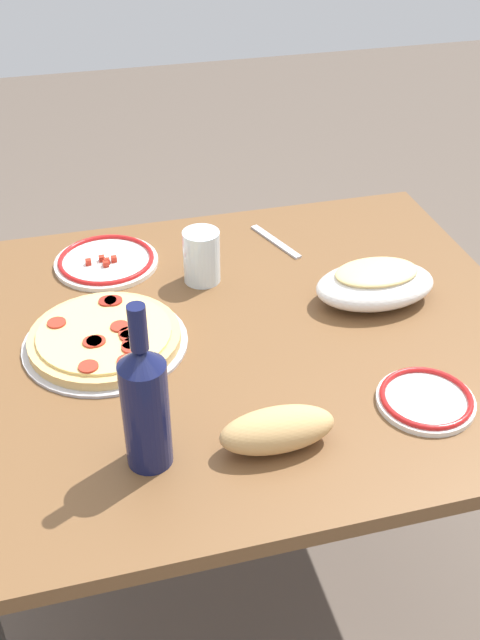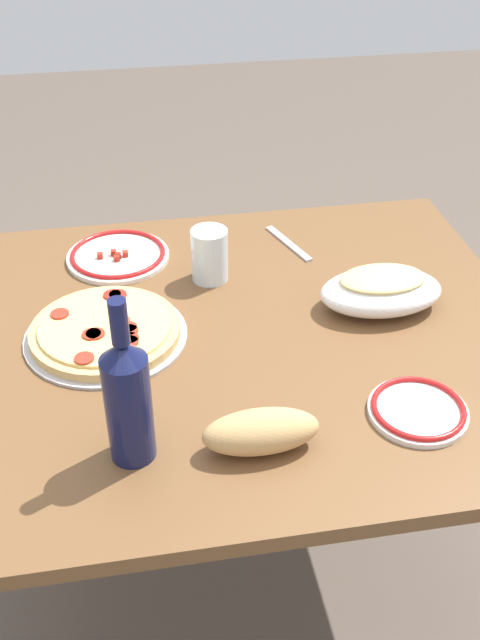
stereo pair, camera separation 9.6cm
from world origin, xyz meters
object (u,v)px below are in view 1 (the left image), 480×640
Objects in this scene: baked_pasta_dish at (375,283)px; wine_bottle at (145,404)px; dining_table at (240,384)px; side_plate_near at (106,261)px; bread_loaf at (277,430)px; pepperoni_pizza at (105,338)px; water_glass at (202,257)px; side_plate_far at (426,399)px.

wine_bottle reaches higher than baked_pasta_dish.
dining_table is 5.04× the size of side_plate_near.
pepperoni_pizza is at bearing -55.29° from bread_loaf.
side_plate_far is (-0.28, 0.47, -0.05)m from water_glass.
bread_loaf is (-0.19, 0.61, 0.03)m from side_plate_near.
water_glass reaches higher than side_plate_far.
bread_loaf reaches higher than dining_table.
side_plate_far is (-0.49, 0.30, -0.01)m from pepperoni_pizza.
bread_loaf is (0.30, 0.34, -0.01)m from baked_pasta_dish.
wine_bottle is at bearing 1.21° from side_plate_far.
pepperoni_pizza is 0.28m from side_plate_near.
dining_table is 0.40m from side_plate_near.
side_plate_far is (-0.25, 0.27, 0.13)m from dining_table.
pepperoni_pizza is (0.25, -0.03, 0.14)m from dining_table.
side_plate_near is (0.21, -0.31, 0.13)m from dining_table.
dining_table is 3.91× the size of wine_bottle.
pepperoni_pizza is 0.58m from side_plate_far.
side_plate_near is at bearing -31.13° from water_glass.
side_plate_far is at bearing 128.58° from side_plate_near.
water_glass is 0.50m from bread_loaf.
wine_bottle is at bearing 96.18° from pepperoni_pizza.
pepperoni_pizza reaches higher than dining_table.
baked_pasta_dish reaches higher than dining_table.
dining_table is at bearing 173.37° from pepperoni_pizza.
dining_table is at bearing 124.49° from side_plate_near.
dining_table is at bearing 7.80° from baked_pasta_dish.
wine_bottle is at bearing 32.40° from baked_pasta_dish.
water_glass is 0.61× the size of bread_loaf.
side_plate_near is 1.34× the size of side_plate_far.
pepperoni_pizza is at bearing 37.85° from water_glass.
bread_loaf is (-0.01, 0.50, -0.02)m from water_glass.
side_plate_far is at bearing 83.20° from baked_pasta_dish.
side_plate_near is at bearing -90.07° from wine_bottle.
baked_pasta_dish is 0.85× the size of wine_bottle.
pepperoni_pizza is 2.70× the size of water_glass.
side_plate_near is (-0.00, -0.59, -0.10)m from wine_bottle.
pepperoni_pizza is 1.06× the size of wine_bottle.
dining_table is 9.92× the size of water_glass.
water_glass reaches higher than dining_table.
bread_loaf is (0.02, 0.30, 0.16)m from dining_table.
baked_pasta_dish is at bearing -96.80° from side_plate_far.
water_glass is at bearing -89.02° from bread_loaf.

